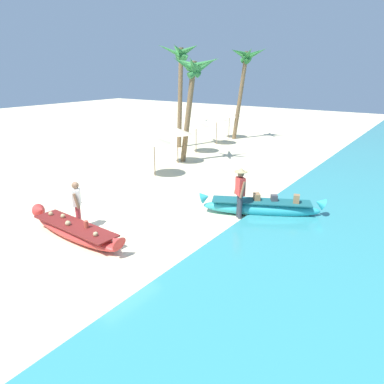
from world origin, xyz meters
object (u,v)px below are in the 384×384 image
at_px(person_tourist_customer, 77,203).
at_px(palm_tree_leaning_seaward, 245,66).
at_px(palm_tree_mid_cluster, 180,67).
at_px(palm_tree_tall_inland, 193,77).
at_px(person_vendor_hatted, 240,190).
at_px(boat_cyan_midground, 261,207).
at_px(boat_red_foreground, 75,231).

distance_m(person_tourist_customer, palm_tree_leaning_seaward, 17.76).
relative_size(person_tourist_customer, palm_tree_mid_cluster, 0.24).
bearing_deg(palm_tree_mid_cluster, palm_tree_tall_inland, -44.95).
xyz_separation_m(person_vendor_hatted, palm_tree_tall_inland, (-5.73, 5.56, 3.48)).
height_order(palm_tree_tall_inland, palm_tree_mid_cluster, palm_tree_mid_cluster).
bearing_deg(palm_tree_tall_inland, palm_tree_leaning_seaward, 97.06).
relative_size(person_vendor_hatted, person_tourist_customer, 1.13).
bearing_deg(boat_cyan_midground, boat_red_foreground, -128.29).
bearing_deg(person_tourist_customer, boat_red_foreground, -48.64).
bearing_deg(boat_red_foreground, person_vendor_hatted, 51.84).
xyz_separation_m(boat_cyan_midground, palm_tree_tall_inland, (-6.26, 4.92, 4.21)).
distance_m(person_vendor_hatted, palm_tree_mid_cluster, 12.93).
relative_size(boat_cyan_midground, palm_tree_mid_cluster, 0.63).
bearing_deg(boat_red_foreground, person_tourist_customer, 131.36).
height_order(boat_cyan_midground, person_tourist_customer, person_tourist_customer).
bearing_deg(boat_cyan_midground, person_tourist_customer, -134.73).
bearing_deg(boat_red_foreground, palm_tree_mid_cluster, 112.83).
distance_m(boat_red_foreground, boat_cyan_midground, 6.26).
bearing_deg(palm_tree_mid_cluster, person_vendor_hatted, -44.42).
bearing_deg(person_tourist_customer, palm_tree_tall_inland, 101.60).
bearing_deg(person_tourist_customer, palm_tree_leaning_seaward, 99.55).
distance_m(palm_tree_tall_inland, palm_tree_leaning_seaward, 7.80).
bearing_deg(person_vendor_hatted, boat_cyan_midground, 50.82).
distance_m(person_vendor_hatted, palm_tree_leaning_seaward, 15.41).
xyz_separation_m(palm_tree_leaning_seaward, palm_tree_mid_cluster, (-2.09, -4.68, -0.05)).
bearing_deg(palm_tree_leaning_seaward, person_vendor_hatted, -63.27).
bearing_deg(palm_tree_tall_inland, person_tourist_customer, -78.40).
distance_m(boat_cyan_midground, palm_tree_mid_cluster, 13.13).
distance_m(palm_tree_tall_inland, palm_tree_mid_cluster, 4.33).
bearing_deg(palm_tree_tall_inland, boat_red_foreground, -76.42).
xyz_separation_m(person_tourist_customer, palm_tree_mid_cluster, (-4.95, 12.34, 4.15)).
distance_m(boat_red_foreground, palm_tree_mid_cluster, 14.77).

